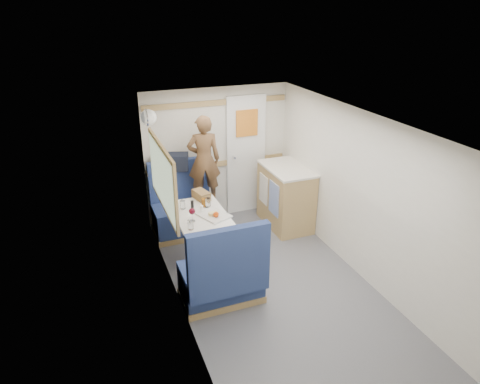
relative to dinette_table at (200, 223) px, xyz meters
name	(u,v)px	position (x,y,z in m)	size (l,w,h in m)	color
floor	(280,296)	(0.65, -1.00, -0.57)	(4.50, 4.50, 0.00)	#515156
ceiling	(288,126)	(0.65, -1.00, 1.43)	(4.50, 4.50, 0.00)	silver
wall_back	(218,154)	(0.65, 1.25, 0.43)	(2.20, 0.02, 2.00)	silver
wall_left	(182,237)	(-0.45, -1.00, 0.43)	(0.02, 4.50, 2.00)	silver
wall_right	(371,203)	(1.75, -1.00, 0.43)	(0.02, 4.50, 2.00)	silver
oak_trim_low	(218,164)	(0.65, 1.23, 0.28)	(2.15, 0.02, 0.08)	#AC894E
oak_trim_high	(217,103)	(0.65, 1.23, 1.21)	(2.15, 0.02, 0.08)	#AC894E
side_window	(162,177)	(-0.43, 0.00, 0.68)	(0.04, 1.30, 0.72)	gray
rear_door	(246,153)	(1.10, 1.22, 0.41)	(0.62, 0.12, 1.86)	white
dinette_table	(200,223)	(0.00, 0.00, 0.00)	(0.62, 0.92, 0.72)	white
bench_far	(184,213)	(0.00, 0.86, -0.27)	(0.90, 0.59, 1.05)	navy
bench_near	(223,280)	(0.00, -0.86, -0.27)	(0.90, 0.59, 1.05)	navy
ledge	(178,170)	(0.00, 1.12, 0.31)	(0.90, 0.14, 0.04)	#AC894E
dome_light	(149,117)	(-0.39, 0.85, 1.18)	(0.20, 0.20, 0.20)	white
galley_counter	(286,196)	(1.47, 0.55, -0.10)	(0.57, 0.92, 0.92)	#AC894E
person	(204,160)	(0.32, 0.86, 0.52)	(0.46, 0.30, 1.26)	brown
duffel_bag	(171,162)	(-0.08, 1.12, 0.45)	(0.48, 0.23, 0.23)	black
tray	(214,215)	(0.14, -0.15, 0.16)	(0.29, 0.38, 0.02)	silver
orange_fruit	(216,215)	(0.14, -0.22, 0.21)	(0.07, 0.07, 0.07)	#D95909
cheese_block	(213,214)	(0.13, -0.16, 0.19)	(0.11, 0.06, 0.04)	#D9BD7D
wine_glass	(192,212)	(-0.14, -0.19, 0.28)	(0.08, 0.08, 0.17)	white
tumbler_left	(190,225)	(-0.21, -0.38, 0.21)	(0.07, 0.07, 0.11)	silver
tumbler_mid	(183,205)	(-0.17, 0.18, 0.21)	(0.07, 0.07, 0.11)	white
tumbler_right	(208,203)	(0.14, 0.11, 0.21)	(0.08, 0.08, 0.12)	silver
beer_glass	(204,203)	(0.10, 0.15, 0.21)	(0.07, 0.07, 0.11)	brown
pepper_grinder	(192,205)	(-0.05, 0.15, 0.20)	(0.04, 0.04, 0.10)	black
salt_grinder	(202,209)	(0.03, -0.02, 0.20)	(0.04, 0.04, 0.10)	white
bread_loaf	(201,195)	(0.13, 0.38, 0.21)	(0.14, 0.27, 0.11)	olive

